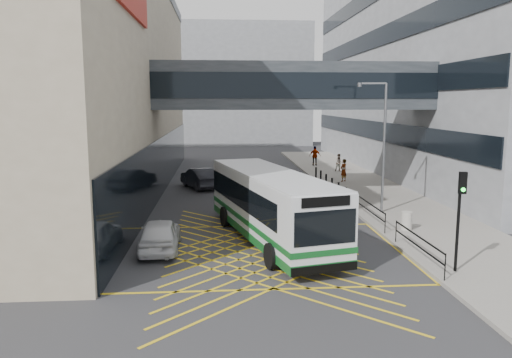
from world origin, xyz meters
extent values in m
plane|color=#333335|center=(0.00, 0.00, 0.00)|extent=(120.00, 120.00, 0.00)
cube|color=black|center=(-5.96, 16.00, 2.00)|extent=(0.10, 41.50, 4.00)
cube|color=gray|center=(24.00, 24.00, 10.00)|extent=(24.00, 44.00, 20.00)
cube|color=black|center=(11.96, 24.00, 4.00)|extent=(0.10, 43.50, 1.60)
cube|color=black|center=(11.96, 24.00, 8.00)|extent=(0.10, 43.50, 1.60)
cube|color=black|center=(11.96, 24.00, 12.00)|extent=(0.10, 43.50, 1.60)
cube|color=gray|center=(-2.00, 60.00, 9.00)|extent=(28.00, 16.00, 18.00)
cube|color=#33383D|center=(3.00, 12.00, 7.50)|extent=(20.00, 4.00, 3.00)
cube|color=black|center=(3.00, 9.98, 7.50)|extent=(19.50, 0.06, 1.60)
cube|color=black|center=(3.00, 14.02, 7.50)|extent=(19.50, 0.06, 1.60)
cube|color=gray|center=(9.00, 15.00, 0.08)|extent=(6.00, 54.00, 0.16)
cube|color=gold|center=(0.00, 0.00, 0.00)|extent=(12.00, 9.00, 0.01)
cube|color=silver|center=(0.50, 1.64, 1.79)|extent=(5.33, 11.86, 2.84)
cube|color=#10541F|center=(0.50, 1.64, 0.55)|extent=(5.39, 11.91, 0.36)
cube|color=#10541F|center=(0.50, 1.64, 1.10)|extent=(5.41, 11.91, 0.23)
cube|color=black|center=(0.35, 2.25, 2.16)|extent=(5.04, 10.44, 1.10)
cube|color=black|center=(1.89, -3.95, 2.05)|extent=(2.37, 0.66, 1.26)
cube|color=black|center=(1.90, -3.98, 3.00)|extent=(1.85, 0.52, 0.37)
cube|color=silver|center=(0.50, 1.64, 3.22)|extent=(5.29, 11.75, 0.11)
cube|color=black|center=(1.90, -3.98, 0.53)|extent=(2.58, 0.73, 0.32)
cube|color=black|center=(-0.89, 7.25, 0.53)|extent=(2.58, 0.73, 0.32)
cylinder|color=black|center=(0.13, -2.36, 0.53)|extent=(0.54, 1.09, 1.05)
cylinder|color=black|center=(2.70, -1.72, 0.53)|extent=(0.54, 1.09, 1.05)
cylinder|color=black|center=(-1.59, 4.58, 0.53)|extent=(0.54, 1.09, 1.05)
cylinder|color=black|center=(0.98, 5.22, 0.53)|extent=(0.54, 1.09, 1.05)
imported|color=silver|center=(-4.50, 0.52, 0.73)|extent=(2.01, 4.65, 1.46)
imported|color=black|center=(-3.38, 16.63, 0.76)|extent=(3.59, 5.25, 1.53)
imported|color=#95999D|center=(3.14, 15.87, 0.67)|extent=(3.25, 4.68, 1.34)
cylinder|color=black|center=(7.00, -3.55, 1.77)|extent=(0.13, 0.13, 3.23)
cube|color=black|center=(6.98, -3.76, 3.58)|extent=(0.28, 0.20, 0.81)
sphere|color=#19E533|center=(6.97, -3.85, 3.34)|extent=(0.17, 0.17, 0.15)
cylinder|color=slate|center=(7.53, 6.71, 3.84)|extent=(0.17, 0.17, 7.36)
cube|color=slate|center=(6.81, 6.86, 7.52)|extent=(1.46, 0.39, 0.09)
cylinder|color=slate|center=(6.09, 7.01, 7.45)|extent=(0.30, 0.30, 0.23)
cylinder|color=#ADA89E|center=(7.44, 2.59, 0.62)|extent=(0.53, 0.53, 0.92)
cube|color=black|center=(6.15, -2.00, 1.11)|extent=(0.05, 5.00, 0.05)
cube|color=black|center=(6.15, -2.00, 0.71)|extent=(0.05, 5.00, 0.05)
cube|color=black|center=(6.15, 5.00, 1.11)|extent=(0.05, 6.00, 0.05)
cube|color=black|center=(6.15, 5.00, 0.71)|extent=(0.05, 6.00, 0.05)
cylinder|color=black|center=(6.15, -4.50, 0.66)|extent=(0.04, 0.04, 1.00)
cylinder|color=black|center=(6.15, 0.50, 0.66)|extent=(0.04, 0.04, 1.00)
cylinder|color=black|center=(6.15, 2.00, 0.66)|extent=(0.04, 0.04, 1.00)
cylinder|color=black|center=(6.15, 8.00, 0.66)|extent=(0.04, 0.04, 1.00)
cylinder|color=black|center=(6.25, 10.00, 0.61)|extent=(0.14, 0.14, 0.90)
cylinder|color=black|center=(6.25, 12.00, 0.61)|extent=(0.14, 0.14, 0.90)
cylinder|color=black|center=(6.25, 14.00, 0.61)|extent=(0.14, 0.14, 0.90)
cylinder|color=black|center=(6.25, 16.00, 0.61)|extent=(0.14, 0.14, 0.90)
cylinder|color=black|center=(6.25, 18.00, 0.61)|extent=(0.14, 0.14, 0.90)
cylinder|color=black|center=(6.25, 20.00, 0.61)|extent=(0.14, 0.14, 0.90)
imported|color=gray|center=(8.07, 17.92, 1.06)|extent=(0.88, 0.84, 1.80)
imported|color=gray|center=(9.10, 23.61, 0.96)|extent=(0.81, 0.49, 1.60)
imported|color=gray|center=(7.72, 28.13, 1.13)|extent=(1.21, 0.71, 1.94)
camera|label=1|loc=(-1.85, -21.06, 6.50)|focal=35.00mm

